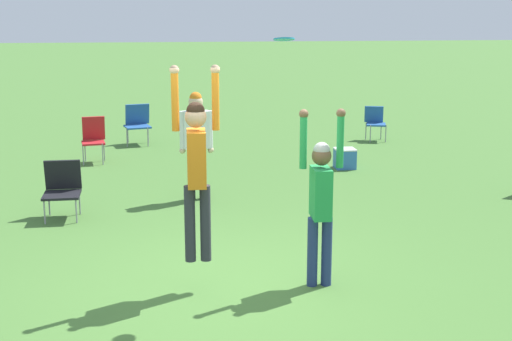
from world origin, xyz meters
TOP-DOWN VIEW (x-y plane):
  - ground_plane at (0.00, 0.00)m, footprint 120.00×120.00m
  - person_jumping at (-0.31, -0.09)m, footprint 0.53×0.39m
  - person_defending at (1.07, -0.13)m, footprint 0.52×0.37m
  - frisbee at (0.61, -0.28)m, footprint 0.22×0.22m
  - camping_chair_0 at (4.37, 8.69)m, footprint 0.55×0.59m
  - camping_chair_1 at (-2.20, 3.06)m, footprint 0.55×0.59m
  - camping_chair_2 at (-1.25, 8.97)m, footprint 0.67×0.72m
  - camping_chair_3 at (-2.09, 7.05)m, footprint 0.52×0.56m
  - person_spectator_near at (-0.13, 3.84)m, footprint 0.57×0.25m
  - cooler_box at (2.89, 5.80)m, footprint 0.40×0.39m

SIDE VIEW (x-z plane):
  - ground_plane at x=0.00m, z-range 0.00..0.00m
  - cooler_box at x=2.89m, z-range 0.00..0.40m
  - camping_chair_0 at x=4.37m, z-range 0.07..0.89m
  - camping_chair_1 at x=-2.20m, z-range 0.05..0.91m
  - camping_chair_2 at x=-1.25m, z-range 0.07..0.99m
  - camping_chair_3 at x=-2.09m, z-range 0.07..1.01m
  - person_defending at x=1.07m, z-range 0.05..2.09m
  - person_spectator_near at x=-0.13m, z-range 0.19..1.98m
  - person_jumping at x=-0.31m, z-range 0.42..2.60m
  - frisbee at x=0.61m, z-range 2.77..2.82m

